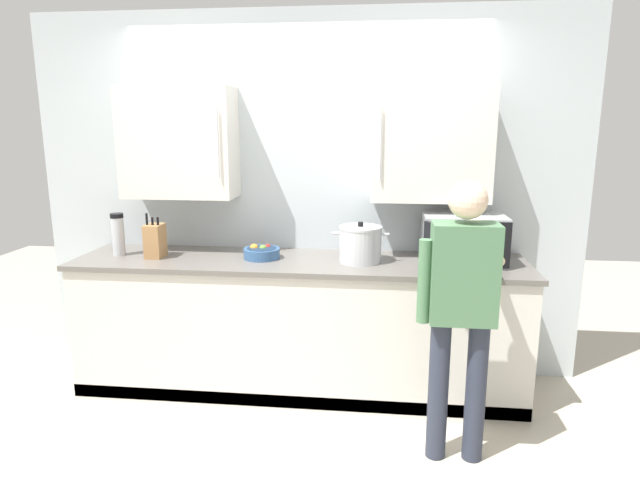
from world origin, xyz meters
name	(u,v)px	position (x,y,z in m)	size (l,w,h in m)	color
ground_plane	(279,452)	(0.00, 0.00, 0.00)	(9.60, 9.60, 0.00)	#B7AD99
back_wall_tiled	(305,183)	(0.00, 1.14, 1.41)	(3.96, 0.44, 2.60)	#B2BCC1
counter_unit	(299,324)	(0.00, 0.81, 0.46)	(3.06, 0.69, 0.93)	beige
microwave_oven	(459,239)	(1.06, 0.84, 1.09)	(0.54, 0.71, 0.32)	#B7BABF
knife_block	(155,241)	(-0.99, 0.77, 1.04)	(0.11, 0.15, 0.31)	#A37547
fruit_bowl	(262,252)	(-0.26, 0.82, 0.97)	(0.25, 0.25, 0.10)	#335684
thermos_flask	(118,234)	(-1.27, 0.79, 1.07)	(0.09, 0.09, 0.30)	#B7BABF
stock_pot	(360,244)	(0.41, 0.79, 1.05)	(0.38, 0.28, 0.27)	#B7BABF
person_figure	(462,299)	(0.98, 0.08, 0.92)	(0.44, 0.57, 1.55)	#282D3D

